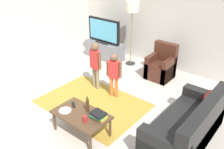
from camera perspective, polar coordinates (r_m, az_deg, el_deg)
name	(u,v)px	position (r m, az deg, el deg)	size (l,w,h in m)	color
ground	(93,113)	(5.11, -4.31, -8.91)	(7.80, 7.80, 0.00)	beige
wall_back	(170,18)	(6.82, 13.17, 12.50)	(6.00, 0.12, 2.70)	silver
wall_left	(2,23)	(6.79, -23.92, 10.85)	(0.12, 6.00, 2.70)	silver
area_rug	(93,103)	(5.40, -4.46, -6.60)	(2.20, 1.60, 0.01)	#B28C33
tv_stand	(105,50)	(7.48, -1.73, 5.59)	(1.20, 0.44, 0.50)	slate
tv	(104,31)	(7.26, -1.91, 9.97)	(1.10, 0.28, 0.71)	black
couch	(189,128)	(4.48, 17.39, -11.60)	(0.80, 1.80, 0.86)	black
armchair	(161,67)	(6.43, 11.30, 1.77)	(0.60, 0.60, 0.90)	#472319
floor_lamp	(132,10)	(6.71, 4.70, 14.59)	(0.36, 0.36, 1.78)	#262626
child_near_tv	(95,61)	(5.66, -3.84, 3.01)	(0.38, 0.18, 1.14)	gray
child_center	(114,71)	(5.33, 0.47, 0.70)	(0.33, 0.19, 1.04)	orange
coffee_table	(81,116)	(4.44, -7.10, -9.45)	(1.00, 0.60, 0.42)	#513823
book_stack	(98,115)	(4.24, -3.17, -9.32)	(0.28, 0.23, 0.13)	yellow
bottle	(88,105)	(4.37, -5.65, -7.10)	(0.06, 0.06, 0.31)	#4C3319
tv_remote	(73,105)	(4.64, -8.87, -6.85)	(0.17, 0.05, 0.02)	black
soda_can	(85,119)	(4.18, -6.23, -10.18)	(0.07, 0.07, 0.12)	red
plate	(65,111)	(4.52, -10.75, -8.14)	(0.22, 0.22, 0.02)	white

